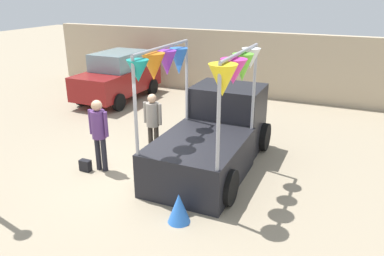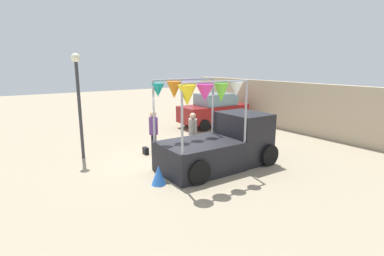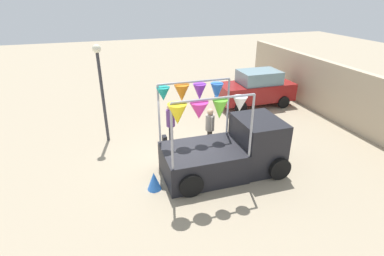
% 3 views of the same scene
% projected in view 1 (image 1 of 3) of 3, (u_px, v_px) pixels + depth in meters
% --- Properties ---
extents(ground_plane, '(60.00, 60.00, 0.00)m').
position_uv_depth(ground_plane, '(143.00, 173.00, 9.09)').
color(ground_plane, gray).
extents(vendor_truck, '(2.41, 4.10, 3.06)m').
position_uv_depth(vendor_truck, '(215.00, 130.00, 9.29)').
color(vendor_truck, black).
rests_on(vendor_truck, ground).
extents(parked_car, '(1.88, 4.00, 1.88)m').
position_uv_depth(parked_car, '(118.00, 76.00, 14.82)').
color(parked_car, maroon).
rests_on(parked_car, ground).
extents(person_customer, '(0.53, 0.34, 1.79)m').
position_uv_depth(person_customer, '(99.00, 129.00, 8.87)').
color(person_customer, black).
rests_on(person_customer, ground).
extents(person_vendor, '(0.53, 0.34, 1.67)m').
position_uv_depth(person_vendor, '(153.00, 118.00, 9.83)').
color(person_vendor, '#2D2823').
rests_on(person_vendor, ground).
extents(handbag, '(0.28, 0.16, 0.28)m').
position_uv_depth(handbag, '(85.00, 165.00, 9.17)').
color(handbag, black).
rests_on(handbag, ground).
extents(brick_boundary_wall, '(18.00, 0.36, 2.60)m').
position_uv_depth(brick_boundary_wall, '(240.00, 63.00, 15.43)').
color(brick_boundary_wall, tan).
rests_on(brick_boundary_wall, ground).
extents(folded_kite_bundle_azure, '(0.50, 0.50, 0.60)m').
position_uv_depth(folded_kite_bundle_azure, '(179.00, 208.00, 7.10)').
color(folded_kite_bundle_azure, blue).
rests_on(folded_kite_bundle_azure, ground).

